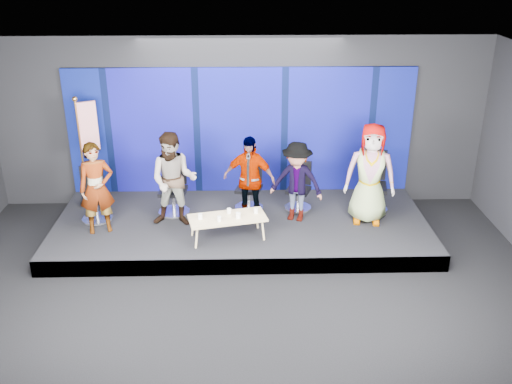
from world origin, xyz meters
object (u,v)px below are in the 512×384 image
mug_b (219,219)px  mug_c (229,211)px  panelist_b (174,180)px  chair_c (249,193)px  flag_stand (87,149)px  chair_e (372,192)px  mug_e (256,211)px  chair_b (174,195)px  panelist_e (370,174)px  panelist_c (249,179)px  chair_d (299,194)px  chair_a (95,203)px  panelist_d (297,182)px  panelist_a (97,188)px  mug_d (238,215)px  coffee_table (227,219)px  mug_a (200,216)px

mug_b → mug_c: 0.35m
panelist_b → mug_c: (1.00, -0.43, -0.43)m
chair_c → flag_stand: (-3.14, 0.29, 0.84)m
chair_e → mug_e: bearing=-146.1°
chair_b → chair_e: bearing=5.5°
chair_e → panelist_e: (-0.18, -0.48, 0.56)m
panelist_c → chair_d: bearing=40.8°
chair_a → flag_stand: 1.12m
panelist_c → chair_c: bearing=103.2°
panelist_e → panelist_d: bearing=-173.0°
chair_d → mug_e: 1.39m
panelist_a → panelist_c: (2.70, 0.39, -0.01)m
mug_c → mug_d: bearing=-51.0°
panelist_c → chair_d: 1.21m
panelist_a → chair_d: panelist_a is taller
coffee_table → mug_c: 0.17m
panelist_a → chair_e: 5.18m
panelist_b → panelist_e: size_ratio=0.94×
panelist_b → panelist_e: bearing=5.9°
mug_b → mug_c: bearing=62.0°
chair_e → mug_b: size_ratio=13.83×
chair_e → chair_b: bearing=-168.7°
mug_b → mug_d: mug_d is taller
chair_b → chair_c: chair_b is taller
mug_e → flag_stand: (-3.24, 1.39, 0.71)m
chair_d → mug_c: chair_d is taller
panelist_c → coffee_table: 0.94m
mug_a → flag_stand: size_ratio=0.04×
chair_b → panelist_b: bearing=-75.8°
chair_a → mug_a: (2.03, -0.88, 0.12)m
mug_e → coffee_table: bearing=-164.5°
flag_stand → panelist_d: bearing=-37.8°
mug_c → mug_e: (0.48, -0.01, -0.00)m
panelist_b → mug_c: 1.17m
panelist_d → coffee_table: panelist_d is taller
chair_d → chair_e: 1.42m
chair_b → chair_d: chair_b is taller
chair_b → chair_c: size_ratio=1.07×
panelist_d → mug_c: panelist_d is taller
panelist_b → panelist_c: panelist_b is taller
chair_b → panelist_d: 2.39m
chair_a → chair_d: size_ratio=1.09×
panelist_b → panelist_e: (3.58, 0.05, 0.06)m
chair_b → panelist_e: size_ratio=0.58×
mug_a → flag_stand: (-2.26, 1.59, 0.71)m
panelist_a → mug_a: panelist_a is taller
panelist_e → mug_c: (-2.58, -0.49, -0.49)m
chair_d → mug_c: (-1.35, -1.07, 0.15)m
panelist_e → chair_a: bearing=-171.1°
chair_a → panelist_d: size_ratio=0.67×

